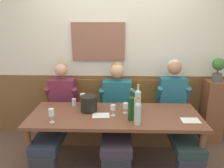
# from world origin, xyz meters

# --- Properties ---
(room_wall_back) EXTENTS (6.80, 0.12, 2.80)m
(room_wall_back) POSITION_xyz_m (-0.00, 1.09, 1.40)
(room_wall_back) COLOR silver
(room_wall_back) RESTS_ON ground
(wood_wainscot_panel) EXTENTS (6.80, 0.03, 1.00)m
(wood_wainscot_panel) POSITION_xyz_m (0.00, 1.04, 0.50)
(wood_wainscot_panel) COLOR brown
(wood_wainscot_panel) RESTS_ON ground
(wall_bench) EXTENTS (2.41, 0.42, 0.94)m
(wall_bench) POSITION_xyz_m (0.00, 0.83, 0.28)
(wall_bench) COLOR brown
(wall_bench) RESTS_ON ground
(dining_table) EXTENTS (2.11, 0.78, 0.72)m
(dining_table) POSITION_xyz_m (0.00, 0.18, 0.64)
(dining_table) COLOR brown
(dining_table) RESTS_ON ground
(person_left_seat) EXTENTS (0.48, 1.20, 1.25)m
(person_left_seat) POSITION_xyz_m (-0.80, 0.47, 0.61)
(person_left_seat) COLOR #2A2C33
(person_left_seat) RESTS_ON ground
(person_center_left_seat) EXTENTS (0.53, 1.20, 1.26)m
(person_center_left_seat) POSITION_xyz_m (0.02, 0.49, 0.62)
(person_center_left_seat) COLOR #2A2B36
(person_center_left_seat) RESTS_ON ground
(person_right_seat) EXTENTS (0.49, 1.20, 1.30)m
(person_right_seat) POSITION_xyz_m (0.85, 0.48, 0.63)
(person_right_seat) COLOR #302F3E
(person_right_seat) RESTS_ON ground
(ice_bucket) EXTENTS (0.21, 0.21, 0.20)m
(ice_bucket) POSITION_xyz_m (-0.33, 0.27, 0.82)
(ice_bucket) COLOR black
(ice_bucket) RESTS_ON dining_table
(wine_bottle_amber_mid) EXTENTS (0.08, 0.08, 0.38)m
(wine_bottle_amber_mid) POSITION_xyz_m (0.28, 0.21, 0.89)
(wine_bottle_amber_mid) COLOR #B6CAC1
(wine_bottle_amber_mid) RESTS_ON dining_table
(wine_bottle_clear_water) EXTENTS (0.07, 0.07, 0.33)m
(wine_bottle_clear_water) POSITION_xyz_m (0.26, -0.09, 0.86)
(wine_bottle_clear_water) COLOR #ADC8C0
(wine_bottle_clear_water) RESTS_ON dining_table
(wine_bottle_green_tall) EXTENTS (0.07, 0.07, 0.38)m
(wine_bottle_green_tall) POSITION_xyz_m (0.19, 0.02, 0.89)
(wine_bottle_green_tall) COLOR #14411A
(wine_bottle_green_tall) RESTS_ON dining_table
(wine_glass_by_bottle) EXTENTS (0.07, 0.07, 0.17)m
(wine_glass_by_bottle) POSITION_xyz_m (-0.44, 0.47, 0.84)
(wine_glass_by_bottle) COLOR silver
(wine_glass_by_bottle) RESTS_ON dining_table
(wine_glass_left_end) EXTENTS (0.06, 0.06, 0.16)m
(wine_glass_left_end) POSITION_xyz_m (-0.71, -0.06, 0.83)
(wine_glass_left_end) COLOR silver
(wine_glass_left_end) RESTS_ON dining_table
(wine_glass_right_end) EXTENTS (0.06, 0.06, 0.14)m
(wine_glass_right_end) POSITION_xyz_m (-0.02, 0.14, 0.82)
(wine_glass_right_end) COLOR silver
(wine_glass_right_end) RESTS_ON dining_table
(wine_glass_mid_left) EXTENTS (0.06, 0.06, 0.13)m
(wine_glass_mid_left) POSITION_xyz_m (0.13, 0.22, 0.81)
(wine_glass_mid_left) COLOR silver
(wine_glass_mid_left) RESTS_ON dining_table
(wine_glass_near_bucket) EXTENTS (0.07, 0.07, 0.14)m
(wine_glass_near_bucket) POSITION_xyz_m (0.26, 0.36, 0.82)
(wine_glass_near_bucket) COLOR silver
(wine_glass_near_bucket) RESTS_ON dining_table
(water_tumbler_left) EXTENTS (0.06, 0.06, 0.10)m
(water_tumbler_left) POSITION_xyz_m (-0.56, 0.45, 0.77)
(water_tumbler_left) COLOR silver
(water_tumbler_left) RESTS_ON dining_table
(tasting_sheet_left_guest) EXTENTS (0.21, 0.15, 0.00)m
(tasting_sheet_left_guest) POSITION_xyz_m (0.89, 0.03, 0.72)
(tasting_sheet_left_guest) COLOR white
(tasting_sheet_left_guest) RESTS_ON dining_table
(tasting_sheet_right_guest) EXTENTS (0.22, 0.16, 0.00)m
(tasting_sheet_right_guest) POSITION_xyz_m (-0.17, 0.14, 0.72)
(tasting_sheet_right_guest) COLOR white
(tasting_sheet_right_guest) RESTS_ON dining_table
(corner_pedestal) EXTENTS (0.28, 0.28, 0.97)m
(corner_pedestal) POSITION_xyz_m (1.50, 0.86, 0.49)
(corner_pedestal) COLOR brown
(corner_pedestal) RESTS_ON ground
(potted_plant) EXTENTS (0.18, 0.18, 0.35)m
(potted_plant) POSITION_xyz_m (1.50, 0.86, 1.17)
(potted_plant) COLOR #4F504B
(potted_plant) RESTS_ON corner_pedestal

